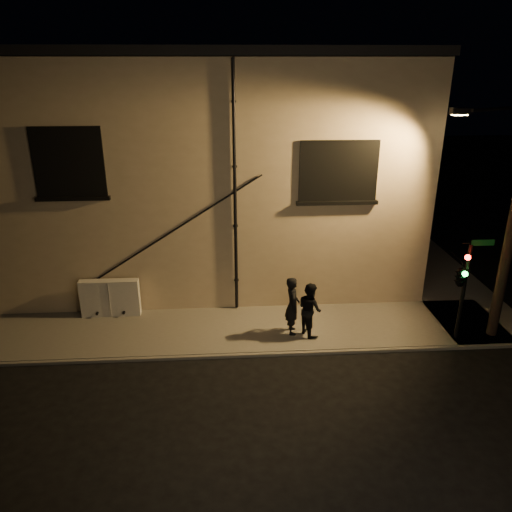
{
  "coord_description": "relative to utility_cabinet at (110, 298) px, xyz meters",
  "views": [
    {
      "loc": [
        -2.18,
        -12.98,
        8.42
      ],
      "look_at": [
        -1.19,
        1.8,
        2.55
      ],
      "focal_mm": 35.0,
      "sensor_mm": 36.0,
      "label": 1
    }
  ],
  "objects": [
    {
      "name": "sidewalk",
      "position": [
        7.37,
        1.69,
        -0.72
      ],
      "size": [
        21.0,
        16.0,
        0.12
      ],
      "color": "#64605A",
      "rests_on": "ground"
    },
    {
      "name": "pedestrian_a",
      "position": [
        6.08,
        -1.58,
        0.31
      ],
      "size": [
        0.46,
        0.7,
        1.93
      ],
      "primitive_type": "imported",
      "rotation": [
        0.0,
        0.0,
        1.57
      ],
      "color": "black",
      "rests_on": "sidewalk"
    },
    {
      "name": "traffic_signal",
      "position": [
        11.06,
        -2.39,
        1.57
      ],
      "size": [
        1.19,
        1.93,
        3.31
      ],
      "color": "black",
      "rests_on": "sidewalk"
    },
    {
      "name": "streetlamp_pole",
      "position": [
        12.45,
        -2.05,
        3.24
      ],
      "size": [
        2.04,
        1.4,
        7.63
      ],
      "color": "black",
      "rests_on": "ground"
    },
    {
      "name": "building",
      "position": [
        3.15,
        6.29,
        3.63
      ],
      "size": [
        16.2,
        12.23,
        8.8
      ],
      "color": "#C3AC8C",
      "rests_on": "ground"
    },
    {
      "name": "pedestrian_b",
      "position": [
        6.62,
        -1.71,
        0.23
      ],
      "size": [
        0.96,
        1.06,
        1.77
      ],
      "primitive_type": "imported",
      "rotation": [
        0.0,
        0.0,
        1.98
      ],
      "color": "black",
      "rests_on": "sidewalk"
    },
    {
      "name": "ground",
      "position": [
        6.15,
        -2.7,
        -0.78
      ],
      "size": [
        90.0,
        90.0,
        0.0
      ],
      "primitive_type": "plane",
      "color": "black"
    },
    {
      "name": "utility_cabinet",
      "position": [
        0.0,
        0.0,
        0.0
      ],
      "size": [
        1.99,
        0.34,
        1.31
      ],
      "primitive_type": "cube",
      "color": "silver",
      "rests_on": "sidewalk"
    }
  ]
}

